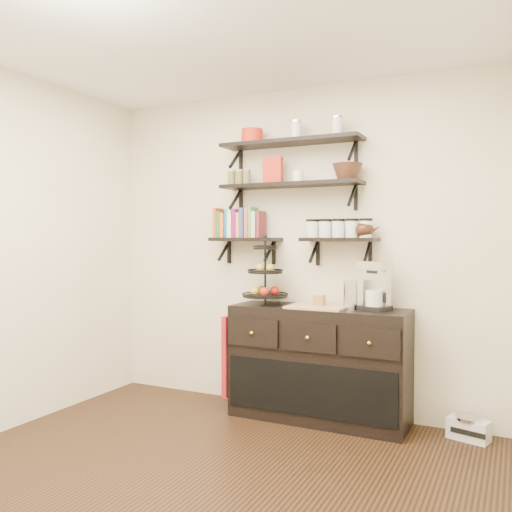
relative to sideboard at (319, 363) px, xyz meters
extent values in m
plane|color=black|center=(-0.29, -1.51, -0.45)|extent=(3.50, 3.50, 0.00)
cube|color=white|center=(-0.29, -1.51, 2.25)|extent=(3.50, 3.50, 0.02)
cube|color=white|center=(-0.29, 0.24, 0.90)|extent=(3.50, 0.02, 2.70)
cube|color=black|center=(-0.29, 0.10, 1.78)|extent=(1.20, 0.27, 0.03)
cube|color=black|center=(-0.81, 0.22, 1.67)|extent=(0.02, 0.03, 0.20)
cube|color=black|center=(0.23, 0.22, 1.67)|extent=(0.02, 0.03, 0.20)
cube|color=black|center=(-0.29, 0.10, 1.43)|extent=(1.20, 0.27, 0.03)
cube|color=black|center=(-0.81, 0.22, 1.32)|extent=(0.02, 0.03, 0.20)
cube|color=black|center=(0.23, 0.22, 1.32)|extent=(0.02, 0.03, 0.20)
cube|color=black|center=(-0.71, 0.11, 0.98)|extent=(0.60, 0.25, 0.03)
cube|color=black|center=(-0.93, 0.22, 0.87)|extent=(0.02, 0.03, 0.20)
cube|color=black|center=(-0.49, 0.22, 0.87)|extent=(0.03, 0.03, 0.20)
cube|color=black|center=(0.13, 0.11, 0.98)|extent=(0.60, 0.25, 0.03)
cube|color=black|center=(-0.09, 0.22, 0.87)|extent=(0.03, 0.03, 0.20)
cube|color=black|center=(0.35, 0.22, 0.87)|extent=(0.02, 0.03, 0.20)
cube|color=#D94717|center=(-0.97, 0.12, 1.10)|extent=(0.02, 0.15, 0.20)
cube|color=#266531|center=(-0.93, 0.12, 1.12)|extent=(0.03, 0.15, 0.24)
cube|color=orange|center=(-0.90, 0.12, 1.10)|extent=(0.04, 0.15, 0.21)
cube|color=#13668B|center=(-0.86, 0.12, 1.12)|extent=(0.03, 0.15, 0.25)
cube|color=#F1E8CA|center=(-0.83, 0.12, 1.11)|extent=(0.03, 0.15, 0.22)
cube|color=#880F5F|center=(-0.79, 0.12, 1.13)|extent=(0.04, 0.15, 0.26)
cube|color=gold|center=(-0.75, 0.12, 1.11)|extent=(0.03, 0.15, 0.23)
cube|color=navy|center=(-0.71, 0.12, 1.10)|extent=(0.03, 0.15, 0.20)
cube|color=#C94D3D|center=(-0.67, 0.12, 1.12)|extent=(0.04, 0.15, 0.24)
cube|color=#438944|center=(-0.63, 0.12, 1.10)|extent=(0.03, 0.15, 0.21)
cube|color=beige|center=(-0.60, 0.12, 1.12)|extent=(0.03, 0.15, 0.25)
cube|color=maroon|center=(-0.56, 0.12, 1.11)|extent=(0.02, 0.15, 0.22)
cylinder|color=silver|center=(-0.10, 0.12, 1.06)|extent=(0.10, 0.10, 0.13)
cylinder|color=silver|center=(0.01, 0.12, 1.06)|extent=(0.10, 0.10, 0.13)
cylinder|color=silver|center=(0.12, 0.12, 1.06)|extent=(0.10, 0.10, 0.13)
cylinder|color=silver|center=(0.23, 0.12, 1.06)|extent=(0.10, 0.10, 0.13)
cylinder|color=silver|center=(0.34, 0.12, 1.06)|extent=(0.10, 0.10, 0.13)
cube|color=black|center=(0.00, 0.00, 0.00)|extent=(1.40, 0.45, 0.90)
cube|color=tan|center=(0.00, 0.00, 0.46)|extent=(0.45, 0.41, 0.02)
sphere|color=gold|center=(-0.47, -0.25, 0.25)|extent=(0.04, 0.04, 0.04)
sphere|color=gold|center=(0.00, -0.25, 0.25)|extent=(0.04, 0.04, 0.04)
sphere|color=gold|center=(0.47, -0.25, 0.25)|extent=(0.04, 0.04, 0.04)
cylinder|color=black|center=(-0.47, 0.00, 0.72)|extent=(0.02, 0.02, 0.55)
cylinder|color=black|center=(-0.47, 0.00, 0.51)|extent=(0.37, 0.37, 0.01)
cylinder|color=black|center=(-0.47, 0.00, 0.71)|extent=(0.29, 0.29, 0.02)
cylinder|color=black|center=(-0.47, 0.00, 0.91)|extent=(0.20, 0.20, 0.02)
sphere|color=#B21914|center=(-0.40, 0.04, 0.56)|extent=(0.08, 0.08, 0.08)
sphere|color=gold|center=(-0.51, 0.00, 0.75)|extent=(0.07, 0.07, 0.07)
cube|color=#9C6224|center=(0.00, 0.00, 0.50)|extent=(0.08, 0.08, 0.08)
cube|color=black|center=(0.44, 0.00, 0.47)|extent=(0.25, 0.24, 0.04)
cube|color=silver|center=(0.44, 0.06, 0.62)|extent=(0.22, 0.14, 0.31)
cube|color=silver|center=(0.44, 0.00, 0.79)|extent=(0.25, 0.24, 0.06)
cylinder|color=silver|center=(0.44, -0.02, 0.54)|extent=(0.17, 0.17, 0.12)
cylinder|color=silver|center=(0.26, -0.02, 0.56)|extent=(0.11, 0.11, 0.22)
cube|color=maroon|center=(-0.73, -0.10, 0.02)|extent=(0.04, 0.28, 0.66)
cube|color=silver|center=(1.11, 0.07, -0.38)|extent=(0.31, 0.21, 0.15)
cylinder|color=silver|center=(1.11, 0.07, -0.29)|extent=(0.23, 0.23, 0.02)
cube|color=black|center=(1.11, -0.01, -0.38)|extent=(0.24, 0.08, 0.04)
cube|color=red|center=(-0.45, 0.10, 1.56)|extent=(0.16, 0.07, 0.22)
cylinder|color=white|center=(-0.22, 0.10, 1.50)|extent=(0.09, 0.09, 0.10)
cylinder|color=red|center=(-0.64, 0.10, 1.86)|extent=(0.18, 0.18, 0.12)
camera|label=1|loc=(1.42, -4.04, 1.00)|focal=38.00mm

